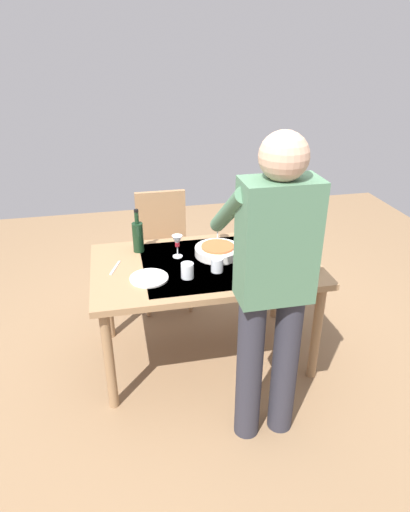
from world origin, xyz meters
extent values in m
plane|color=#846647|center=(0.00, 0.00, 0.00)|extent=(6.00, 6.00, 0.00)
cube|color=#93704C|center=(0.00, 0.00, 0.71)|extent=(1.43, 0.86, 0.04)
cube|color=#B2B7C1|center=(0.00, 0.00, 0.73)|extent=(0.78, 0.73, 0.00)
cylinder|color=#93704C|center=(-0.64, -0.36, 0.34)|extent=(0.06, 0.06, 0.69)
cylinder|color=#93704C|center=(0.64, -0.36, 0.34)|extent=(0.06, 0.06, 0.69)
cylinder|color=#93704C|center=(-0.64, 0.36, 0.34)|extent=(0.06, 0.06, 0.69)
cylinder|color=#93704C|center=(0.64, 0.36, 0.34)|extent=(0.06, 0.06, 0.69)
cube|color=brown|center=(0.17, -0.73, 0.45)|extent=(0.40, 0.40, 0.04)
cube|color=#93704C|center=(0.17, -0.91, 0.70)|extent=(0.40, 0.04, 0.45)
cylinder|color=#93704C|center=(0.00, -0.90, 0.23)|extent=(0.04, 0.04, 0.43)
cylinder|color=#93704C|center=(0.34, -0.90, 0.23)|extent=(0.04, 0.04, 0.43)
cylinder|color=#93704C|center=(0.00, -0.56, 0.23)|extent=(0.04, 0.04, 0.43)
cylinder|color=#93704C|center=(0.34, -0.56, 0.23)|extent=(0.04, 0.04, 0.43)
cylinder|color=#2D2D38|center=(-0.09, 0.71, 0.44)|extent=(0.14, 0.14, 0.88)
cylinder|color=#2D2D38|center=(-0.29, 0.71, 0.44)|extent=(0.14, 0.14, 0.88)
cube|color=#4C7556|center=(-0.19, 0.71, 1.18)|extent=(0.36, 0.20, 0.60)
sphere|color=tan|center=(-0.19, 0.71, 1.58)|extent=(0.22, 0.22, 0.22)
cylinder|color=#4C7556|center=(-0.02, 0.47, 1.25)|extent=(0.08, 0.52, 0.40)
cylinder|color=#4C7556|center=(-0.36, 0.47, 1.25)|extent=(0.08, 0.52, 0.40)
cylinder|color=black|center=(0.40, -0.26, 0.83)|extent=(0.07, 0.07, 0.20)
cylinder|color=black|center=(0.40, -0.26, 0.97)|extent=(0.03, 0.03, 0.08)
cylinder|color=black|center=(0.40, -0.26, 1.02)|extent=(0.03, 0.03, 0.02)
cylinder|color=white|center=(0.16, -0.12, 0.73)|extent=(0.06, 0.06, 0.01)
cylinder|color=white|center=(0.16, -0.12, 0.77)|extent=(0.01, 0.01, 0.07)
cone|color=white|center=(0.16, -0.12, 0.84)|extent=(0.07, 0.07, 0.07)
cylinder|color=maroon|center=(0.16, -0.12, 0.82)|extent=(0.03, 0.03, 0.03)
cylinder|color=white|center=(-0.16, -0.31, 0.73)|extent=(0.06, 0.06, 0.01)
cylinder|color=white|center=(-0.16, -0.31, 0.77)|extent=(0.01, 0.01, 0.07)
cone|color=white|center=(-0.16, -0.31, 0.84)|extent=(0.07, 0.07, 0.07)
cylinder|color=beige|center=(-0.16, -0.31, 0.82)|extent=(0.03, 0.03, 0.03)
cylinder|color=silver|center=(-0.47, 0.04, 0.78)|extent=(0.07, 0.07, 0.09)
cylinder|color=silver|center=(-0.05, 0.12, 0.77)|extent=(0.07, 0.07, 0.09)
cylinder|color=silver|center=(0.14, 0.16, 0.78)|extent=(0.08, 0.08, 0.09)
cylinder|color=white|center=(-0.11, -0.10, 0.76)|extent=(0.30, 0.30, 0.05)
cylinder|color=#C6562D|center=(-0.11, -0.10, 0.78)|extent=(0.22, 0.22, 0.03)
cylinder|color=white|center=(-0.58, 0.19, 0.76)|extent=(0.18, 0.18, 0.05)
cylinder|color=#4C843D|center=(-0.58, 0.19, 0.78)|extent=(0.13, 0.13, 0.03)
cylinder|color=white|center=(0.37, 0.13, 0.74)|extent=(0.23, 0.23, 0.01)
cylinder|color=white|center=(-0.34, 0.26, 0.74)|extent=(0.23, 0.23, 0.01)
cube|color=silver|center=(-0.46, -0.17, 0.73)|extent=(0.05, 0.20, 0.00)
cube|color=silver|center=(0.56, -0.05, 0.73)|extent=(0.07, 0.17, 0.00)
camera|label=1|loc=(0.53, 2.49, 2.06)|focal=31.65mm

